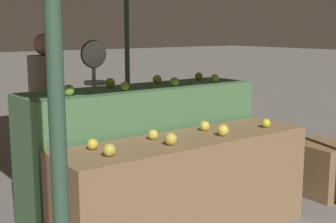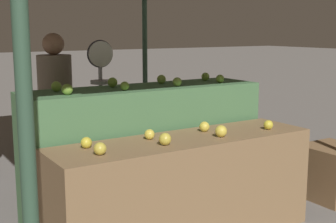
# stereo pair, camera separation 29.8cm
# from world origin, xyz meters

# --- Properties ---
(display_counter_front) EXTENTS (2.04, 0.55, 0.78)m
(display_counter_front) POSITION_xyz_m (0.00, 0.00, 0.39)
(display_counter_front) COLOR olive
(display_counter_front) RESTS_ON ground_plane
(display_counter_back) EXTENTS (2.04, 0.55, 1.10)m
(display_counter_back) POSITION_xyz_m (0.00, 0.60, 0.55)
(display_counter_back) COLOR #4C7A4C
(display_counter_back) RESTS_ON ground_plane
(apple_front_0) EXTENTS (0.08, 0.08, 0.08)m
(apple_front_0) POSITION_xyz_m (-0.72, -0.10, 0.82)
(apple_front_0) COLOR gold
(apple_front_0) RESTS_ON display_counter_front
(apple_front_1) EXTENTS (0.09, 0.09, 0.09)m
(apple_front_1) POSITION_xyz_m (-0.24, -0.10, 0.83)
(apple_front_1) COLOR gold
(apple_front_1) RESTS_ON display_counter_front
(apple_front_2) EXTENTS (0.09, 0.09, 0.09)m
(apple_front_2) POSITION_xyz_m (0.25, -0.11, 0.83)
(apple_front_2) COLOR yellow
(apple_front_2) RESTS_ON display_counter_front
(apple_front_3) EXTENTS (0.08, 0.08, 0.08)m
(apple_front_3) POSITION_xyz_m (0.73, -0.10, 0.82)
(apple_front_3) COLOR gold
(apple_front_3) RESTS_ON display_counter_front
(apple_front_4) EXTENTS (0.08, 0.08, 0.08)m
(apple_front_4) POSITION_xyz_m (-0.73, 0.11, 0.82)
(apple_front_4) COLOR gold
(apple_front_4) RESTS_ON display_counter_front
(apple_front_5) EXTENTS (0.08, 0.08, 0.08)m
(apple_front_5) POSITION_xyz_m (-0.24, 0.10, 0.82)
(apple_front_5) COLOR yellow
(apple_front_5) RESTS_ON display_counter_front
(apple_front_6) EXTENTS (0.08, 0.08, 0.08)m
(apple_front_6) POSITION_xyz_m (0.25, 0.10, 0.82)
(apple_front_6) COLOR yellow
(apple_front_6) RESTS_ON display_counter_front
(apple_back_0) EXTENTS (0.08, 0.08, 0.08)m
(apple_back_0) POSITION_xyz_m (-0.71, 0.48, 1.14)
(apple_back_0) COLOR #7AA338
(apple_back_0) RESTS_ON display_counter_back
(apple_back_1) EXTENTS (0.07, 0.07, 0.07)m
(apple_back_1) POSITION_xyz_m (-0.24, 0.48, 1.13)
(apple_back_1) COLOR #84AD3D
(apple_back_1) RESTS_ON display_counter_back
(apple_back_2) EXTENTS (0.08, 0.08, 0.08)m
(apple_back_2) POSITION_xyz_m (0.25, 0.49, 1.14)
(apple_back_2) COLOR #8EB247
(apple_back_2) RESTS_ON display_counter_back
(apple_back_3) EXTENTS (0.07, 0.07, 0.07)m
(apple_back_3) POSITION_xyz_m (0.71, 0.50, 1.13)
(apple_back_3) COLOR #84AD3D
(apple_back_3) RESTS_ON display_counter_back
(apple_back_4) EXTENTS (0.08, 0.08, 0.08)m
(apple_back_4) POSITION_xyz_m (-0.72, 0.70, 1.14)
(apple_back_4) COLOR #7AA338
(apple_back_4) RESTS_ON display_counter_back
(apple_back_5) EXTENTS (0.08, 0.08, 0.08)m
(apple_back_5) POSITION_xyz_m (-0.24, 0.72, 1.14)
(apple_back_5) COLOR #7AA338
(apple_back_5) RESTS_ON display_counter_back
(apple_back_6) EXTENTS (0.08, 0.08, 0.08)m
(apple_back_6) POSITION_xyz_m (0.23, 0.72, 1.14)
(apple_back_6) COLOR #8EB247
(apple_back_6) RESTS_ON display_counter_back
(apple_back_7) EXTENTS (0.07, 0.07, 0.07)m
(apple_back_7) POSITION_xyz_m (0.71, 0.72, 1.14)
(apple_back_7) COLOR #84AD3D
(apple_back_7) RESTS_ON display_counter_back
(produce_scale) EXTENTS (0.25, 0.20, 1.47)m
(produce_scale) POSITION_xyz_m (-0.14, 1.17, 1.06)
(produce_scale) COLOR #99999E
(produce_scale) RESTS_ON ground_plane
(person_vendor_at_scale) EXTENTS (0.35, 0.35, 1.54)m
(person_vendor_at_scale) POSITION_xyz_m (-0.46, 1.50, 0.89)
(person_vendor_at_scale) COLOR #2D2D38
(person_vendor_at_scale) RESTS_ON ground_plane
(wooden_crate_side) EXTENTS (0.50, 0.50, 0.50)m
(wooden_crate_side) POSITION_xyz_m (1.66, -0.01, 0.25)
(wooden_crate_side) COLOR olive
(wooden_crate_side) RESTS_ON ground_plane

